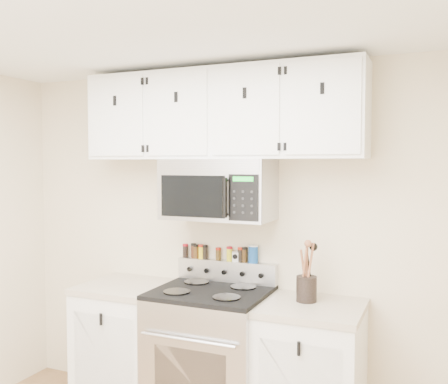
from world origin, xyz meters
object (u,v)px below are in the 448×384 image
object	(u,v)px
microwave	(218,189)
utensil_crock	(306,287)
range	(211,357)
salt_canister	(253,254)

from	to	relation	value
microwave	utensil_crock	xyz separation A→B (m)	(0.64, -0.05, -0.61)
range	microwave	size ratio (longest dim) A/B	1.45
microwave	utensil_crock	world-z (taller)	microwave
range	utensil_crock	xyz separation A→B (m)	(0.64, 0.08, 0.53)
utensil_crock	salt_canister	world-z (taller)	utensil_crock
range	utensil_crock	bearing A→B (deg)	7.14
range	salt_canister	world-z (taller)	salt_canister
utensil_crock	microwave	bearing A→B (deg)	175.85
range	microwave	world-z (taller)	microwave
range	utensil_crock	size ratio (longest dim) A/B	2.87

